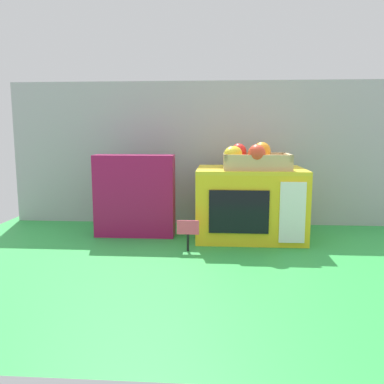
{
  "coord_description": "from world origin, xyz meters",
  "views": [
    {
      "loc": [
        0.05,
        -1.4,
        0.38
      ],
      "look_at": [
        -0.05,
        0.01,
        0.16
      ],
      "focal_mm": 37.42,
      "sensor_mm": 36.0,
      "label": 1
    }
  ],
  "objects_px": {
    "toy_microwave": "(250,203)",
    "price_sign": "(188,231)",
    "cookie_set_box": "(135,196)",
    "food_groups_crate": "(253,159)"
  },
  "relations": [
    {
      "from": "toy_microwave",
      "to": "price_sign",
      "type": "height_order",
      "value": "toy_microwave"
    },
    {
      "from": "cookie_set_box",
      "to": "price_sign",
      "type": "distance_m",
      "value": 0.29
    },
    {
      "from": "toy_microwave",
      "to": "price_sign",
      "type": "distance_m",
      "value": 0.29
    },
    {
      "from": "cookie_set_box",
      "to": "toy_microwave",
      "type": "bearing_deg",
      "value": 1.27
    },
    {
      "from": "price_sign",
      "to": "cookie_set_box",
      "type": "bearing_deg",
      "value": 138.73
    },
    {
      "from": "food_groups_crate",
      "to": "cookie_set_box",
      "type": "height_order",
      "value": "food_groups_crate"
    },
    {
      "from": "food_groups_crate",
      "to": "price_sign",
      "type": "distance_m",
      "value": 0.34
    },
    {
      "from": "cookie_set_box",
      "to": "price_sign",
      "type": "height_order",
      "value": "cookie_set_box"
    },
    {
      "from": "toy_microwave",
      "to": "cookie_set_box",
      "type": "bearing_deg",
      "value": -178.73
    },
    {
      "from": "toy_microwave",
      "to": "food_groups_crate",
      "type": "height_order",
      "value": "food_groups_crate"
    }
  ]
}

